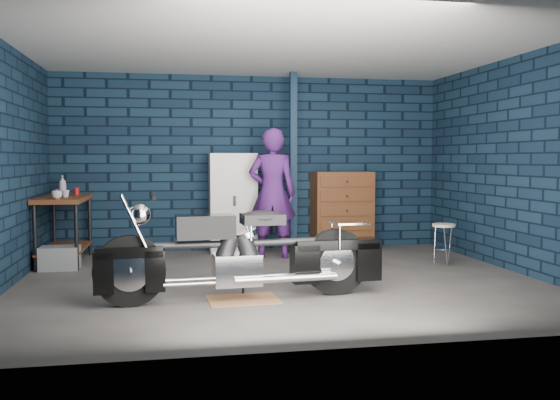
{
  "coord_description": "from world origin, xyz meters",
  "views": [
    {
      "loc": [
        -1.22,
        -6.7,
        1.42
      ],
      "look_at": [
        0.05,
        0.3,
        0.92
      ],
      "focal_mm": 38.0,
      "sensor_mm": 36.0,
      "label": 1
    }
  ],
  "objects_px": {
    "workbench": "(64,230)",
    "storage_bin": "(60,258)",
    "locker": "(233,203)",
    "shop_stool": "(443,244)",
    "motorcycle": "(243,246)",
    "person": "(272,193)",
    "tool_chest": "(342,211)"
  },
  "relations": [
    {
      "from": "motorcycle",
      "to": "locker",
      "type": "distance_m",
      "value": 3.08
    },
    {
      "from": "workbench",
      "to": "person",
      "type": "relative_size",
      "value": 0.75
    },
    {
      "from": "person",
      "to": "tool_chest",
      "type": "bearing_deg",
      "value": -142.19
    },
    {
      "from": "person",
      "to": "tool_chest",
      "type": "xyz_separation_m",
      "value": [
        1.21,
        0.58,
        -0.32
      ]
    },
    {
      "from": "locker",
      "to": "shop_stool",
      "type": "height_order",
      "value": "locker"
    },
    {
      "from": "motorcycle",
      "to": "storage_bin",
      "type": "bearing_deg",
      "value": 132.48
    },
    {
      "from": "person",
      "to": "storage_bin",
      "type": "bearing_deg",
      "value": 21.13
    },
    {
      "from": "locker",
      "to": "shop_stool",
      "type": "bearing_deg",
      "value": -30.99
    },
    {
      "from": "shop_stool",
      "to": "motorcycle",
      "type": "bearing_deg",
      "value": -152.88
    },
    {
      "from": "motorcycle",
      "to": "workbench",
      "type": "bearing_deg",
      "value": 126.52
    },
    {
      "from": "person",
      "to": "storage_bin",
      "type": "xyz_separation_m",
      "value": [
        -2.84,
        -0.44,
        -0.78
      ]
    },
    {
      "from": "locker",
      "to": "tool_chest",
      "type": "bearing_deg",
      "value": 0.0
    },
    {
      "from": "workbench",
      "to": "motorcycle",
      "type": "xyz_separation_m",
      "value": [
        2.15,
        -2.55,
        0.09
      ]
    },
    {
      "from": "person",
      "to": "locker",
      "type": "relative_size",
      "value": 1.23
    },
    {
      "from": "tool_chest",
      "to": "workbench",
      "type": "bearing_deg",
      "value": -172.79
    },
    {
      "from": "workbench",
      "to": "storage_bin",
      "type": "xyz_separation_m",
      "value": [
        0.02,
        -0.5,
        -0.31
      ]
    },
    {
      "from": "workbench",
      "to": "storage_bin",
      "type": "distance_m",
      "value": 0.59
    },
    {
      "from": "motorcycle",
      "to": "shop_stool",
      "type": "xyz_separation_m",
      "value": [
        2.87,
        1.47,
        -0.27
      ]
    },
    {
      "from": "locker",
      "to": "tool_chest",
      "type": "relative_size",
      "value": 1.23
    },
    {
      "from": "storage_bin",
      "to": "locker",
      "type": "distance_m",
      "value": 2.62
    },
    {
      "from": "person",
      "to": "shop_stool",
      "type": "relative_size",
      "value": 3.35
    },
    {
      "from": "storage_bin",
      "to": "workbench",
      "type": "bearing_deg",
      "value": 92.29
    },
    {
      "from": "motorcycle",
      "to": "person",
      "type": "bearing_deg",
      "value": 70.39
    },
    {
      "from": "person",
      "to": "locker",
      "type": "xyz_separation_m",
      "value": [
        -0.51,
        0.58,
        -0.18
      ]
    },
    {
      "from": "workbench",
      "to": "person",
      "type": "distance_m",
      "value": 2.9
    },
    {
      "from": "storage_bin",
      "to": "locker",
      "type": "height_order",
      "value": "locker"
    },
    {
      "from": "person",
      "to": "storage_bin",
      "type": "height_order",
      "value": "person"
    },
    {
      "from": "motorcycle",
      "to": "tool_chest",
      "type": "distance_m",
      "value": 3.62
    },
    {
      "from": "motorcycle",
      "to": "tool_chest",
      "type": "xyz_separation_m",
      "value": [
        1.93,
        3.07,
        0.07
      ]
    },
    {
      "from": "person",
      "to": "locker",
      "type": "height_order",
      "value": "person"
    },
    {
      "from": "shop_stool",
      "to": "tool_chest",
      "type": "bearing_deg",
      "value": 120.47
    },
    {
      "from": "storage_bin",
      "to": "shop_stool",
      "type": "bearing_deg",
      "value": -6.65
    }
  ]
}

